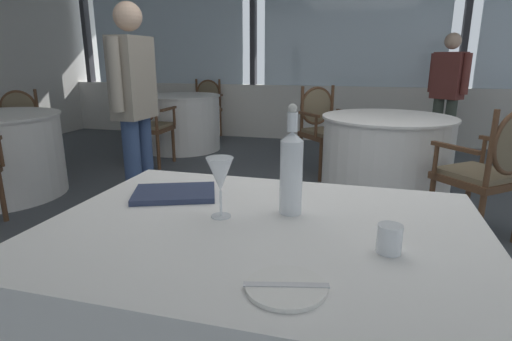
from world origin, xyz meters
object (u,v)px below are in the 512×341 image
object	(u,v)px
side_plate	(286,287)
wine_glass	(220,175)
dining_chair_2_0	(18,123)
diner_person_1	(134,101)
dining_chair_1_0	(322,123)
dining_chair_3_0	(145,119)
dining_chair_3_1	(206,103)
water_bottle	(291,170)
diner_person_0	(447,89)
water_tumbler	(389,239)
menu_book	(175,193)
dining_chair_1_1	(492,165)

from	to	relation	value
side_plate	wine_glass	bearing A→B (deg)	128.08
dining_chair_2_0	diner_person_1	bearing A→B (deg)	32.20
dining_chair_1_0	dining_chair_2_0	bearing A→B (deg)	-118.25
dining_chair_3_0	dining_chair_3_1	bearing A→B (deg)	-0.00
water_bottle	diner_person_0	xyz separation A→B (m)	(1.17, 4.43, -0.03)
water_tumbler	side_plate	bearing A→B (deg)	-132.37
dining_chair_3_0	dining_chair_3_1	distance (m)	1.97
dining_chair_2_0	dining_chair_3_0	bearing A→B (deg)	76.41
side_plate	diner_person_1	bearing A→B (deg)	128.38
side_plate	dining_chair_3_0	xyz separation A→B (m)	(-2.37, 3.47, -0.20)
dining_chair_2_0	dining_chair_3_0	size ratio (longest dim) A/B	0.93
water_tumbler	diner_person_1	xyz separation A→B (m)	(-1.81, 1.76, 0.14)
dining_chair_3_0	wine_glass	bearing A→B (deg)	-147.19
wine_glass	water_tumbler	bearing A→B (deg)	-13.04
water_bottle	dining_chair_3_0	bearing A→B (deg)	127.31
dining_chair_2_0	diner_person_0	distance (m)	5.20
dining_chair_1_0	diner_person_0	bearing A→B (deg)	88.29
menu_book	dining_chair_1_1	size ratio (longest dim) A/B	0.31
diner_person_0	menu_book	bearing A→B (deg)	-159.69
water_tumbler	dining_chair_1_1	size ratio (longest dim) A/B	0.08
dining_chair_1_1	diner_person_0	world-z (taller)	diner_person_0
side_plate	dining_chair_2_0	xyz separation A→B (m)	(-3.73, 2.98, -0.23)
side_plate	menu_book	size ratio (longest dim) A/B	0.62
side_plate	diner_person_1	size ratio (longest dim) A/B	0.11
dining_chair_1_0	dining_chair_3_0	size ratio (longest dim) A/B	0.98
dining_chair_1_0	diner_person_1	bearing A→B (deg)	-76.84
dining_chair_3_1	side_plate	bearing A→B (deg)	22.80
dining_chair_1_0	diner_person_0	world-z (taller)	diner_person_0
water_bottle	menu_book	bearing A→B (deg)	173.02
dining_chair_1_0	dining_chair_3_1	xyz separation A→B (m)	(-2.08, 1.70, -0.02)
side_plate	dining_chair_3_1	bearing A→B (deg)	113.89
dining_chair_3_0	diner_person_0	bearing A→B (deg)	-68.80
dining_chair_3_0	dining_chair_2_0	bearing A→B (deg)	108.67
dining_chair_3_1	dining_chair_3_0	bearing A→B (deg)	-0.00
water_bottle	dining_chair_2_0	bearing A→B (deg)	145.38
dining_chair_1_1	dining_chair_3_0	xyz separation A→B (m)	(-3.36, 1.26, 0.01)
water_tumbler	dining_chair_3_0	size ratio (longest dim) A/B	0.08
dining_chair_1_1	diner_person_1	bearing A→B (deg)	53.75
menu_book	dining_chair_3_1	distance (m)	5.28
wine_glass	dining_chair_1_0	bearing A→B (deg)	90.76
dining_chair_1_1	dining_chair_3_0	world-z (taller)	dining_chair_3_0
dining_chair_3_0	diner_person_0	xyz separation A→B (m)	(3.46, 1.42, 0.31)
wine_glass	dining_chair_1_1	xyz separation A→B (m)	(1.27, 1.84, -0.34)
dining_chair_3_1	water_bottle	bearing A→B (deg)	24.00
water_tumbler	dining_chair_1_1	bearing A→B (deg)	68.85
wine_glass	menu_book	size ratio (longest dim) A/B	0.66
side_plate	wine_glass	world-z (taller)	wine_glass
water_bottle	diner_person_1	bearing A→B (deg)	134.31
dining_chair_1_1	dining_chair_3_1	xyz separation A→B (m)	(-3.39, 3.23, -0.01)
wine_glass	dining_chair_2_0	distance (m)	4.34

